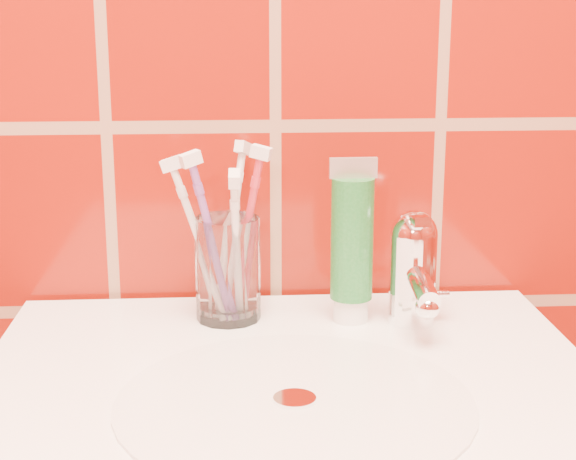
{
  "coord_description": "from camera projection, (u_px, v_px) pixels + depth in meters",
  "views": [
    {
      "loc": [
        -0.05,
        0.24,
        1.17
      ],
      "look_at": [
        0.01,
        1.08,
        0.95
      ],
      "focal_mm": 55.0,
      "sensor_mm": 36.0,
      "label": 1
    }
  ],
  "objects": [
    {
      "name": "toothbrush_3",
      "position": [
        232.0,
        229.0,
        0.94
      ],
      "size": [
        0.1,
        0.14,
        0.2
      ],
      "primitive_type": null,
      "rotation": [
        0.34,
        0.0,
        2.68
      ],
      "color": "silver",
      "rests_on": "glass_tumbler"
    },
    {
      "name": "toothbrush_2",
      "position": [
        212.0,
        240.0,
        0.89
      ],
      "size": [
        0.11,
        0.1,
        0.19
      ],
      "primitive_type": null,
      "rotation": [
        0.25,
        0.0,
        -1.11
      ],
      "color": "#794799",
      "rests_on": "glass_tumbler"
    },
    {
      "name": "toothbrush_0",
      "position": [
        200.0,
        241.0,
        0.9
      ],
      "size": [
        0.1,
        0.09,
        0.18
      ],
      "primitive_type": null,
      "rotation": [
        0.33,
        0.0,
        -1.77
      ],
      "color": "silver",
      "rests_on": "glass_tumbler"
    },
    {
      "name": "toothpaste_tube",
      "position": [
        352.0,
        246.0,
        0.9
      ],
      "size": [
        0.05,
        0.04,
        0.17
      ],
      "rotation": [
        0.0,
        0.0,
        0.03
      ],
      "color": "white",
      "rests_on": "pedestal_sink"
    },
    {
      "name": "faucet",
      "position": [
        414.0,
        265.0,
        0.9
      ],
      "size": [
        0.05,
        0.11,
        0.12
      ],
      "color": "white",
      "rests_on": "pedestal_sink"
    },
    {
      "name": "toothbrush_1",
      "position": [
        236.0,
        249.0,
        0.89
      ],
      "size": [
        0.03,
        0.12,
        0.19
      ],
      "primitive_type": null,
      "rotation": [
        0.29,
        0.0,
        -0.03
      ],
      "color": "white",
      "rests_on": "glass_tumbler"
    },
    {
      "name": "toothbrush_4",
      "position": [
        246.0,
        234.0,
        0.91
      ],
      "size": [
        0.09,
        0.08,
        0.19
      ],
      "primitive_type": null,
      "rotation": [
        0.2,
        0.0,
        1.2
      ],
      "color": "#C02939",
      "rests_on": "glass_tumbler"
    },
    {
      "name": "glass_tumbler",
      "position": [
        228.0,
        269.0,
        0.92
      ],
      "size": [
        0.07,
        0.07,
        0.11
      ],
      "primitive_type": "cylinder",
      "rotation": [
        0.0,
        0.0,
        -0.02
      ],
      "color": "white",
      "rests_on": "pedestal_sink"
    }
  ]
}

